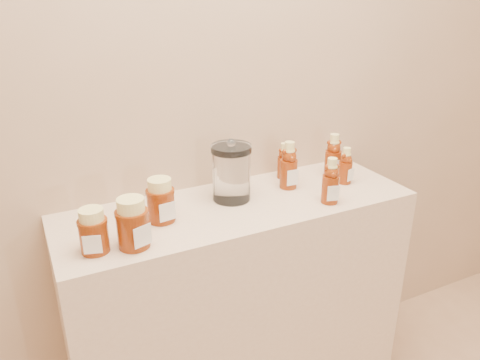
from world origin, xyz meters
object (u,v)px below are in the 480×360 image
bear_bottle_front_left (331,178)px  bear_bottle_back_left (289,162)px  honey_jar_left (93,231)px  glass_canister (231,170)px  display_table (239,313)px

bear_bottle_front_left → bear_bottle_back_left: bearing=124.9°
bear_bottle_front_left → honey_jar_left: bear_bottle_front_left is taller
honey_jar_left → glass_canister: size_ratio=0.61×
honey_jar_left → bear_bottle_front_left: bearing=15.2°
bear_bottle_back_left → bear_bottle_front_left: (0.06, -0.17, -0.01)m
display_table → bear_bottle_back_left: 0.59m
display_table → honey_jar_left: bearing=-169.1°
bear_bottle_front_left → glass_canister: size_ratio=0.85×
display_table → honey_jar_left: (-0.48, -0.09, 0.51)m
honey_jar_left → glass_canister: glass_canister is taller
bear_bottle_back_left → bear_bottle_front_left: size_ratio=1.09×
honey_jar_left → glass_canister: 0.50m
bear_bottle_front_left → glass_canister: 0.33m
bear_bottle_back_left → glass_canister: glass_canister is taller
bear_bottle_back_left → honey_jar_left: size_ratio=1.52×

